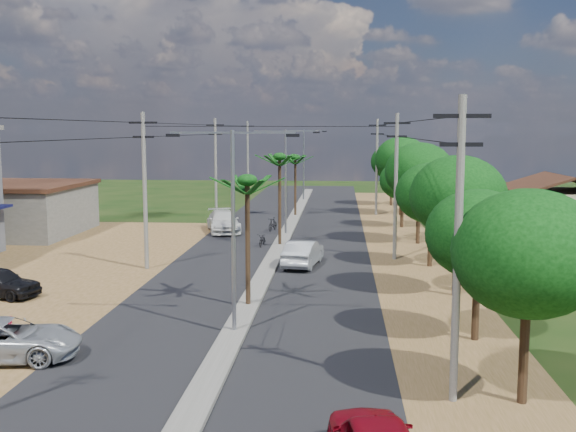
{
  "coord_description": "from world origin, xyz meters",
  "views": [
    {
      "loc": [
        4.09,
        -25.44,
        8.03
      ],
      "look_at": [
        1.08,
        13.41,
        3.0
      ],
      "focal_mm": 42.0,
      "sensor_mm": 36.0,
      "label": 1
    }
  ],
  "objects_px": {
    "car_parked_silver": "(5,341)",
    "roadside_sign": "(6,336)",
    "car_silver_mid": "(303,254)",
    "car_white_far": "(223,222)"
  },
  "relations": [
    {
      "from": "car_parked_silver",
      "to": "roadside_sign",
      "type": "relative_size",
      "value": 3.87
    },
    {
      "from": "car_silver_mid",
      "to": "car_parked_silver",
      "type": "xyz_separation_m",
      "value": [
        -9.46,
        -17.06,
        -0.05
      ]
    },
    {
      "from": "car_silver_mid",
      "to": "car_parked_silver",
      "type": "height_order",
      "value": "car_silver_mid"
    },
    {
      "from": "car_white_far",
      "to": "car_parked_silver",
      "type": "bearing_deg",
      "value": -110.59
    },
    {
      "from": "car_parked_silver",
      "to": "roadside_sign",
      "type": "xyz_separation_m",
      "value": [
        -0.5,
        1.0,
        -0.16
      ]
    },
    {
      "from": "car_parked_silver",
      "to": "roadside_sign",
      "type": "height_order",
      "value": "car_parked_silver"
    },
    {
      "from": "car_white_far",
      "to": "car_parked_silver",
      "type": "relative_size",
      "value": 1.09
    },
    {
      "from": "car_white_far",
      "to": "car_silver_mid",
      "type": "bearing_deg",
      "value": -77.16
    },
    {
      "from": "car_silver_mid",
      "to": "car_white_far",
      "type": "bearing_deg",
      "value": -52.17
    },
    {
      "from": "car_parked_silver",
      "to": "roadside_sign",
      "type": "bearing_deg",
      "value": 18.35
    }
  ]
}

